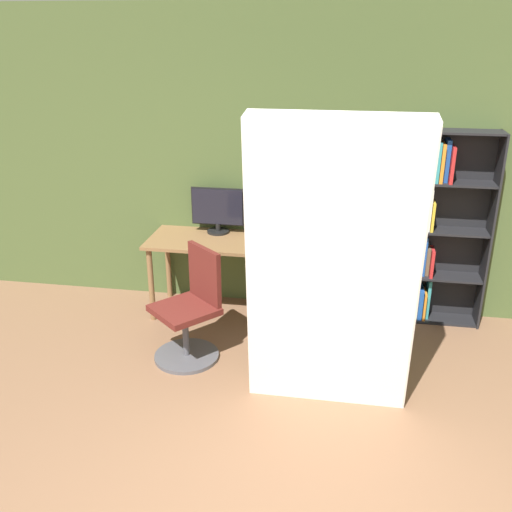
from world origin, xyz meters
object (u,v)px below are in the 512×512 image
office_chair (191,316)px  mattress_near (333,271)px  monitor (218,209)px  bookshelf (435,230)px

office_chair → mattress_near: size_ratio=0.45×
monitor → mattress_near: size_ratio=0.24×
bookshelf → mattress_near: (-0.83, -1.45, 0.17)m
monitor → bookshelf: bearing=0.6°
monitor → bookshelf: (1.93, 0.02, -0.09)m
mattress_near → office_chair: bearing=158.0°
monitor → bookshelf: 1.94m
monitor → office_chair: monitor is taller
office_chair → bookshelf: bearing=27.2°
office_chair → monitor: bearing=89.7°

